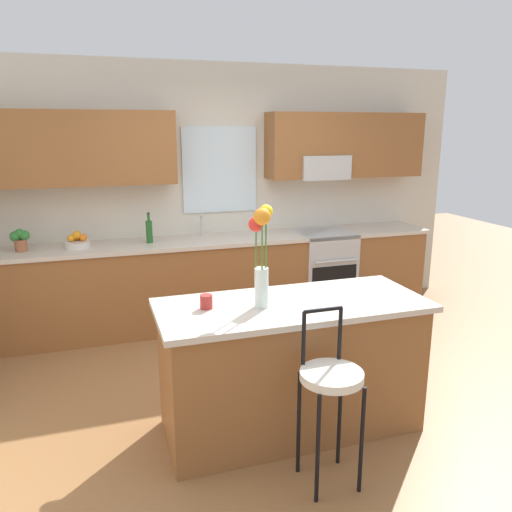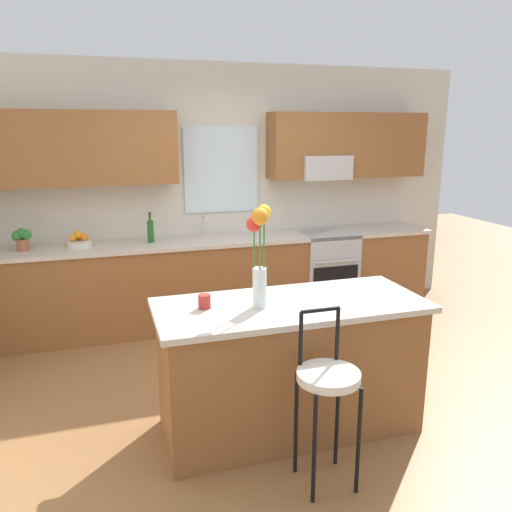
# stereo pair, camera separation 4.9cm
# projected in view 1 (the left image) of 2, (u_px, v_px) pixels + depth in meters

# --- Properties ---
(ground_plane) EXTENTS (14.00, 14.00, 0.00)m
(ground_plane) POSITION_uv_depth(u_px,v_px,m) (284.00, 395.00, 3.97)
(ground_plane) COLOR olive
(back_wall_assembly) EXTENTS (5.60, 0.50, 2.70)m
(back_wall_assembly) POSITION_uv_depth(u_px,v_px,m) (222.00, 178.00, 5.43)
(back_wall_assembly) COLOR beige
(back_wall_assembly) RESTS_ON ground
(counter_run) EXTENTS (4.56, 0.64, 0.92)m
(counter_run) POSITION_uv_depth(u_px,v_px,m) (228.00, 279.00, 5.42)
(counter_run) COLOR brown
(counter_run) RESTS_ON ground
(sink_faucet) EXTENTS (0.02, 0.13, 0.23)m
(sink_faucet) POSITION_uv_depth(u_px,v_px,m) (202.00, 223.00, 5.33)
(sink_faucet) COLOR #B7BABC
(sink_faucet) RESTS_ON counter_run
(oven_range) EXTENTS (0.60, 0.64, 0.92)m
(oven_range) POSITION_uv_depth(u_px,v_px,m) (322.00, 271.00, 5.73)
(oven_range) COLOR #B7BABC
(oven_range) RESTS_ON ground
(kitchen_island) EXTENTS (1.79, 0.75, 0.92)m
(kitchen_island) POSITION_uv_depth(u_px,v_px,m) (291.00, 366.00, 3.44)
(kitchen_island) COLOR brown
(kitchen_island) RESTS_ON ground
(bar_stool_near) EXTENTS (0.36, 0.36, 1.04)m
(bar_stool_near) POSITION_uv_depth(u_px,v_px,m) (331.00, 383.00, 2.86)
(bar_stool_near) COLOR black
(bar_stool_near) RESTS_ON ground
(flower_vase) EXTENTS (0.15, 0.16, 0.66)m
(flower_vase) POSITION_uv_depth(u_px,v_px,m) (261.00, 249.00, 3.14)
(flower_vase) COLOR silver
(flower_vase) RESTS_ON kitchen_island
(mug_ceramic) EXTENTS (0.08, 0.08, 0.09)m
(mug_ceramic) POSITION_uv_depth(u_px,v_px,m) (206.00, 302.00, 3.21)
(mug_ceramic) COLOR #A52D28
(mug_ceramic) RESTS_ON kitchen_island
(fruit_bowl_oranges) EXTENTS (0.24, 0.24, 0.16)m
(fruit_bowl_oranges) POSITION_uv_depth(u_px,v_px,m) (78.00, 242.00, 4.86)
(fruit_bowl_oranges) COLOR silver
(fruit_bowl_oranges) RESTS_ON counter_run
(bottle_olive_oil) EXTENTS (0.06, 0.06, 0.30)m
(bottle_olive_oil) POSITION_uv_depth(u_px,v_px,m) (149.00, 231.00, 5.04)
(bottle_olive_oil) COLOR #1E5923
(bottle_olive_oil) RESTS_ON counter_run
(potted_plant_small) EXTENTS (0.18, 0.12, 0.21)m
(potted_plant_small) POSITION_uv_depth(u_px,v_px,m) (20.00, 239.00, 4.69)
(potted_plant_small) COLOR #9E5B3D
(potted_plant_small) RESTS_ON counter_run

